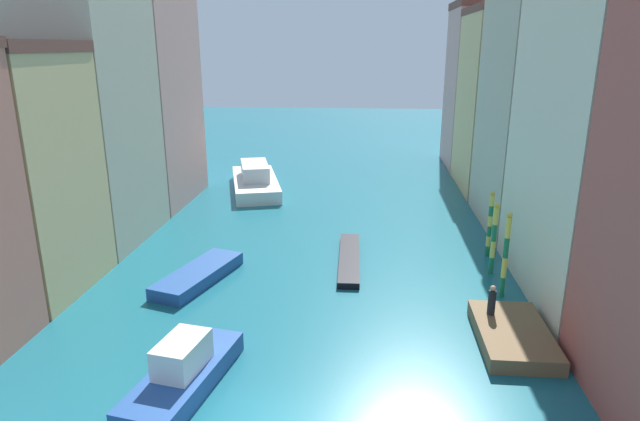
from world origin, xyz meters
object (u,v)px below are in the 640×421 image
Objects in this scene: mooring_pole_0 at (505,255)px; mooring_pole_1 at (494,238)px; vaporetto_white at (255,181)px; mooring_pole_2 at (490,223)px; waterfront_dock at (513,335)px; motorboat_1 at (184,372)px; person_on_dock at (492,301)px; motorboat_0 at (198,275)px; gondola_black at (349,259)px.

mooring_pole_0 is 3.06m from mooring_pole_1.
mooring_pole_1 is at bearing -44.93° from vaporetto_white.
waterfront_dock is at bearing -95.36° from mooring_pole_2.
motorboat_1 is at bearing -161.13° from waterfront_dock.
mooring_pole_2 is (0.37, 2.86, -0.03)m from mooring_pole_1.
mooring_pole_2 reaches higher than vaporetto_white.
vaporetto_white is at bearing 135.07° from mooring_pole_1.
person_on_dock is 0.22× the size of motorboat_0.
mooring_pole_1 is (0.06, 3.05, -0.19)m from mooring_pole_0.
vaporetto_white reaches higher than waterfront_dock.
gondola_black is at bearing 172.62° from mooring_pole_1.
mooring_pole_1 reaches higher than waterfront_dock.
person_on_dock is 9.54m from mooring_pole_2.
gondola_black is 14.74m from motorboat_1.
mooring_pole_0 reaches higher than waterfront_dock.
mooring_pole_2 is 0.52× the size of gondola_black.
person_on_dock is at bearing -14.25° from motorboat_0.
gondola_black is (-8.34, 1.08, -2.00)m from mooring_pole_1.
motorboat_1 is (2.50, -9.84, 0.33)m from motorboat_0.
mooring_pole_0 is 5.94m from mooring_pole_2.
person_on_dock reaches higher than motorboat_0.
mooring_pole_0 is at bearing -49.59° from vaporetto_white.
motorboat_1 is (-12.87, -5.94, -0.67)m from person_on_dock.
mooring_pole_1 is at bearing -7.38° from gondola_black.
mooring_pole_0 reaches higher than mooring_pole_2.
mooring_pole_1 is 0.52× the size of gondola_black.
waterfront_dock reaches higher than gondola_black.
person_on_dock is at bearing -47.34° from gondola_black.
vaporetto_white is 1.70× the size of motorboat_1.
mooring_pole_2 is 9.10m from gondola_black.
mooring_pole_0 reaches higher than motorboat_0.
vaporetto_white is (-17.66, 17.61, -1.28)m from mooring_pole_1.
mooring_pole_2 is 0.63× the size of motorboat_1.
person_on_dock reaches higher than motorboat_1.
motorboat_1 reaches higher than waterfront_dock.
motorboat_0 is at bearing -162.38° from mooring_pole_2.
mooring_pole_1 reaches higher than motorboat_1.
gondola_black is at bearing 153.47° from mooring_pole_0.
motorboat_1 is (-14.24, -12.42, -1.50)m from mooring_pole_1.
person_on_dock is 6.68m from mooring_pole_1.
mooring_pole_2 is at bearing 11.58° from gondola_black.
mooring_pole_2 is at bearing 17.62° from motorboat_0.
waterfront_dock is 0.80× the size of motorboat_0.
motorboat_1 is at bearing -146.56° from mooring_pole_0.
waterfront_dock is at bearing -94.63° from mooring_pole_1.
mooring_pole_0 is (1.31, 3.43, 1.02)m from person_on_dock.
mooring_pole_2 is 21.19m from motorboat_1.
mooring_pole_1 is 18.96m from motorboat_1.
person_on_dock is 0.13× the size of vaporetto_white.
waterfront_dock is 1.26× the size of mooring_pole_1.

